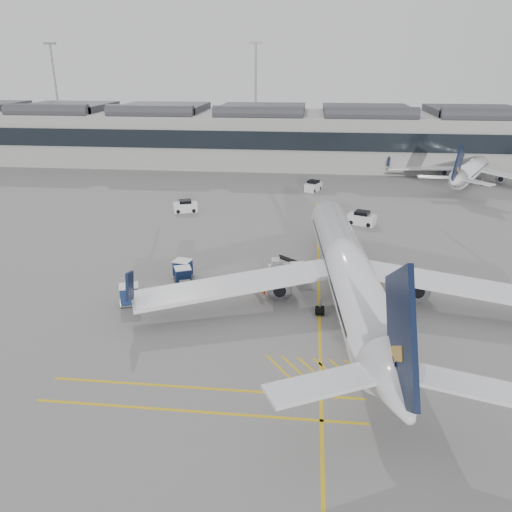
# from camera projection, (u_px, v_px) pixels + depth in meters

# --- Properties ---
(ground) EXTENTS (220.00, 220.00, 0.00)m
(ground) POSITION_uv_depth(u_px,v_px,m) (206.00, 318.00, 44.21)
(ground) COLOR gray
(ground) RESTS_ON ground
(terminal) EXTENTS (200.00, 20.45, 12.40)m
(terminal) POSITION_uv_depth(u_px,v_px,m) (271.00, 135.00, 108.53)
(terminal) COLOR #9E9E99
(terminal) RESTS_ON ground
(light_masts) EXTENTS (113.00, 0.60, 25.45)m
(light_masts) POSITION_uv_depth(u_px,v_px,m) (270.00, 91.00, 118.68)
(light_masts) COLOR slate
(light_masts) RESTS_ON ground
(apron_markings) EXTENTS (0.25, 60.00, 0.01)m
(apron_markings) POSITION_uv_depth(u_px,v_px,m) (319.00, 278.00, 52.45)
(apron_markings) COLOR gold
(apron_markings) RESTS_ON ground
(airliner_main) EXTENTS (39.23, 43.02, 11.44)m
(airliner_main) POSITION_uv_depth(u_px,v_px,m) (349.00, 272.00, 45.38)
(airliner_main) COLOR white
(airliner_main) RESTS_ON ground
(airliner_far) EXTENTS (28.09, 30.98, 9.02)m
(airliner_far) POSITION_uv_depth(u_px,v_px,m) (473.00, 168.00, 92.63)
(airliner_far) COLOR white
(airliner_far) RESTS_ON ground
(belt_loader) EXTENTS (4.58, 2.13, 1.82)m
(belt_loader) POSITION_uv_depth(u_px,v_px,m) (285.00, 267.00, 53.81)
(belt_loader) COLOR beige
(belt_loader) RESTS_ON ground
(baggage_cart_a) EXTENTS (1.96, 1.76, 1.73)m
(baggage_cart_a) POSITION_uv_depth(u_px,v_px,m) (298.00, 271.00, 51.87)
(baggage_cart_a) COLOR gray
(baggage_cart_a) RESTS_ON ground
(baggage_cart_b) EXTENTS (2.11, 1.94, 1.79)m
(baggage_cart_b) POSITION_uv_depth(u_px,v_px,m) (183.00, 275.00, 50.74)
(baggage_cart_b) COLOR gray
(baggage_cart_b) RESTS_ON ground
(baggage_cart_c) EXTENTS (2.09, 1.83, 1.92)m
(baggage_cart_c) POSITION_uv_depth(u_px,v_px,m) (183.00, 268.00, 52.27)
(baggage_cart_c) COLOR gray
(baggage_cart_c) RESTS_ON ground
(baggage_cart_d) EXTENTS (2.28, 2.09, 1.95)m
(baggage_cart_d) POSITION_uv_depth(u_px,v_px,m) (129.00, 294.00, 46.37)
(baggage_cart_d) COLOR gray
(baggage_cart_d) RESTS_ON ground
(ramp_agent_a) EXTENTS (0.74, 0.80, 1.83)m
(ramp_agent_a) POSITION_uv_depth(u_px,v_px,m) (257.00, 284.00, 48.77)
(ramp_agent_a) COLOR #FF420D
(ramp_agent_a) RESTS_ON ground
(ramp_agent_b) EXTENTS (1.12, 0.98, 1.94)m
(ramp_agent_b) POSITION_uv_depth(u_px,v_px,m) (265.00, 284.00, 48.66)
(ramp_agent_b) COLOR #F3430C
(ramp_agent_b) RESTS_ON ground
(pushback_tug) EXTENTS (2.59, 2.11, 1.26)m
(pushback_tug) POSITION_uv_depth(u_px,v_px,m) (186.00, 288.00, 48.72)
(pushback_tug) COLOR #4A4A3F
(pushback_tug) RESTS_ON ground
(safety_cone_nose) EXTENTS (0.39, 0.39, 0.54)m
(safety_cone_nose) POSITION_uv_depth(u_px,v_px,m) (325.00, 243.00, 61.81)
(safety_cone_nose) COLOR #F24C0A
(safety_cone_nose) RESTS_ON ground
(safety_cone_engine) EXTENTS (0.36, 0.36, 0.50)m
(safety_cone_engine) POSITION_uv_depth(u_px,v_px,m) (381.00, 282.00, 50.94)
(safety_cone_engine) COLOR #F24C0A
(safety_cone_engine) RESTS_ON ground
(service_van_left) EXTENTS (3.88, 2.75, 1.80)m
(service_van_left) POSITION_uv_depth(u_px,v_px,m) (185.00, 206.00, 75.21)
(service_van_left) COLOR silver
(service_van_left) RESTS_ON ground
(service_van_mid) EXTENTS (3.16, 3.98, 1.83)m
(service_van_mid) POSITION_uv_depth(u_px,v_px,m) (313.00, 186.00, 87.40)
(service_van_mid) COLOR silver
(service_van_mid) RESTS_ON ground
(service_van_right) EXTENTS (4.12, 3.12, 1.90)m
(service_van_right) POSITION_uv_depth(u_px,v_px,m) (362.00, 218.00, 69.35)
(service_van_right) COLOR silver
(service_van_right) RESTS_ON ground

